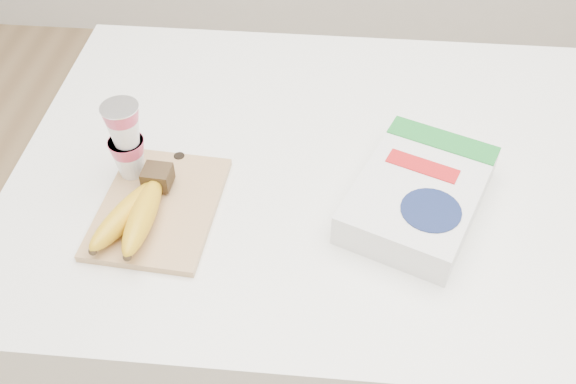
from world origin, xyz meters
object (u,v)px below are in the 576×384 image
Objects in this scene: yogurt_stack at (126,139)px; cereal_box at (419,194)px; cutting_board at (159,207)px; table at (353,316)px; bananas at (137,211)px.

cereal_box is (0.50, -0.02, -0.06)m from yogurt_stack.
cereal_box reaches higher than cutting_board.
yogurt_stack is 0.51m from cereal_box.
yogurt_stack is at bearing -170.23° from table.
bananas is at bearing -154.56° from table.
table is 0.68m from bananas.
cutting_board is (-0.37, -0.15, 0.50)m from table.
table is 0.73m from yogurt_stack.
yogurt_stack is at bearing -160.53° from cereal_box.
table is 3.86× the size of cereal_box.
cereal_box is (0.08, -0.10, 0.52)m from table.
cutting_board is at bearing -151.56° from cereal_box.
table is 8.73× the size of yogurt_stack.
cutting_board is 0.06m from bananas.
bananas reaches higher than cereal_box.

